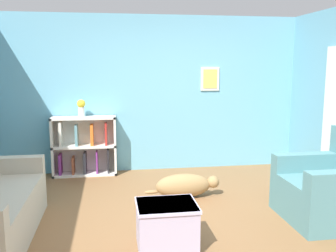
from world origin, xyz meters
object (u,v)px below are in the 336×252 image
(recliner_chair, at_px, (332,189))
(vase, at_px, (81,107))
(bookshelf, at_px, (84,147))
(dog, at_px, (185,185))
(coffee_table, at_px, (167,224))

(recliner_chair, bearing_deg, vase, 142.80)
(vase, bearing_deg, recliner_chair, -37.20)
(bookshelf, bearing_deg, dog, -42.70)
(bookshelf, distance_m, dog, 1.95)
(coffee_table, bearing_deg, bookshelf, 109.78)
(recliner_chair, height_order, coffee_table, recliner_chair)
(dog, bearing_deg, bookshelf, 137.30)
(bookshelf, height_order, dog, bookshelf)
(bookshelf, xyz_separation_m, vase, (-0.02, -0.02, 0.65))
(dog, bearing_deg, coffee_table, -108.46)
(bookshelf, height_order, coffee_table, bookshelf)
(dog, bearing_deg, recliner_chair, -32.36)
(recliner_chair, xyz_separation_m, dog, (-1.54, 0.98, -0.20))
(dog, bearing_deg, vase, 138.20)
(bookshelf, xyz_separation_m, recliner_chair, (2.96, -2.28, -0.11))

